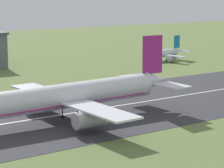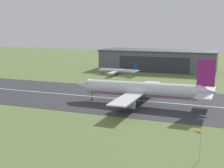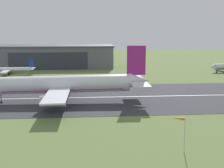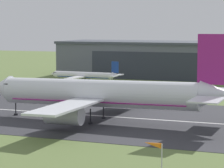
# 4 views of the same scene
# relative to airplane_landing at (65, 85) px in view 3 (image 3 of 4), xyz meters

# --- Properties ---
(runway_strip) EXTENTS (367.37, 48.17, 0.06)m
(runway_strip) POSITION_rel_airplane_landing_xyz_m (19.93, 6.11, -5.60)
(runway_strip) COLOR #333338
(runway_strip) RESTS_ON ground_plane
(runway_centreline) EXTENTS (330.63, 0.70, 0.01)m
(runway_centreline) POSITION_rel_airplane_landing_xyz_m (19.93, 6.11, -5.56)
(runway_centreline) COLOR silver
(runway_centreline) RESTS_ON runway_strip
(hangar_building) EXTENTS (75.57, 26.40, 13.35)m
(hangar_building) POSITION_rel_airplane_landing_xyz_m (-14.41, 94.35, 1.07)
(hangar_building) COLOR slate
(hangar_building) RESTS_ON ground_plane
(airplane_landing) EXTENTS (53.13, 45.78, 17.84)m
(airplane_landing) POSITION_rel_airplane_landing_xyz_m (0.00, 0.00, 0.00)
(airplane_landing) COLOR silver
(airplane_landing) RESTS_ON ground_plane
(airplane_parked_centre) EXTENTS (25.64, 21.23, 7.62)m
(airplane_parked_centre) POSITION_rel_airplane_landing_xyz_m (-32.08, 63.94, -2.99)
(airplane_parked_centre) COLOR white
(airplane_parked_centre) RESTS_ON ground_plane
(windsock_pole) EXTENTS (2.59, 1.62, 6.71)m
(windsock_pole) POSITION_rel_airplane_landing_xyz_m (23.81, -42.63, 0.39)
(windsock_pole) COLOR #B7B7BC
(windsock_pole) RESTS_ON ground_plane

